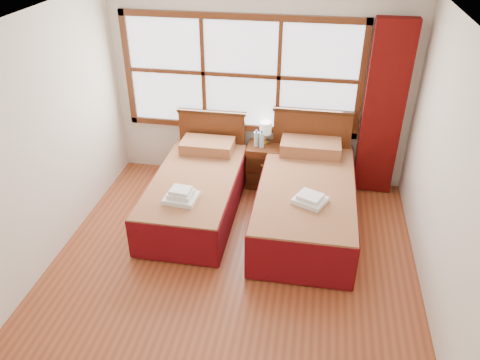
# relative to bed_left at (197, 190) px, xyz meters

# --- Properties ---
(floor) EXTENTS (4.50, 4.50, 0.00)m
(floor) POSITION_rel_bed_left_xyz_m (0.64, -1.20, -0.30)
(floor) COLOR brown
(floor) RESTS_ON ground
(ceiling) EXTENTS (4.50, 4.50, 0.00)m
(ceiling) POSITION_rel_bed_left_xyz_m (0.64, -1.20, 2.30)
(ceiling) COLOR white
(ceiling) RESTS_ON wall_back
(wall_back) EXTENTS (4.00, 0.00, 4.00)m
(wall_back) POSITION_rel_bed_left_xyz_m (0.64, 1.05, 1.00)
(wall_back) COLOR silver
(wall_back) RESTS_ON floor
(wall_left) EXTENTS (0.00, 4.50, 4.50)m
(wall_left) POSITION_rel_bed_left_xyz_m (-1.36, -1.20, 1.00)
(wall_left) COLOR silver
(wall_left) RESTS_ON floor
(wall_right) EXTENTS (0.00, 4.50, 4.50)m
(wall_right) POSITION_rel_bed_left_xyz_m (2.64, -1.20, 1.00)
(wall_right) COLOR silver
(wall_right) RESTS_ON floor
(window) EXTENTS (3.16, 0.06, 1.56)m
(window) POSITION_rel_bed_left_xyz_m (0.39, 1.01, 1.20)
(window) COLOR white
(window) RESTS_ON wall_back
(curtain) EXTENTS (0.50, 0.16, 2.30)m
(curtain) POSITION_rel_bed_left_xyz_m (2.24, 0.91, 0.87)
(curtain) COLOR #5D0B09
(curtain) RESTS_ON wall_back
(bed_left) EXTENTS (1.03, 2.05, 1.00)m
(bed_left) POSITION_rel_bed_left_xyz_m (0.00, 0.00, 0.00)
(bed_left) COLOR #381C0B
(bed_left) RESTS_ON floor
(bed_right) EXTENTS (1.14, 2.21, 1.11)m
(bed_right) POSITION_rel_bed_left_xyz_m (1.38, -0.00, 0.03)
(bed_right) COLOR #381C0B
(bed_right) RESTS_ON floor
(nightstand) EXTENTS (0.45, 0.45, 0.60)m
(nightstand) POSITION_rel_bed_left_xyz_m (0.76, 0.80, -0.00)
(nightstand) COLOR #552812
(nightstand) RESTS_ON floor
(towels_left) EXTENTS (0.38, 0.34, 0.15)m
(towels_left) POSITION_rel_bed_left_xyz_m (-0.02, -0.57, 0.29)
(towels_left) COLOR white
(towels_left) RESTS_ON bed_left
(towels_right) EXTENTS (0.42, 0.40, 0.10)m
(towels_right) POSITION_rel_bed_left_xyz_m (1.43, -0.46, 0.33)
(towels_right) COLOR white
(towels_right) RESTS_ON bed_right
(lamp) EXTENTS (0.16, 0.16, 0.31)m
(lamp) POSITION_rel_bed_left_xyz_m (0.76, 0.87, 0.52)
(lamp) COLOR gold
(lamp) RESTS_ON nightstand
(bottle_near) EXTENTS (0.06, 0.06, 0.23)m
(bottle_near) POSITION_rel_bed_left_xyz_m (0.65, 0.77, 0.41)
(bottle_near) COLOR silver
(bottle_near) RESTS_ON nightstand
(bottle_far) EXTENTS (0.06, 0.06, 0.24)m
(bottle_far) POSITION_rel_bed_left_xyz_m (0.73, 0.75, 0.41)
(bottle_far) COLOR silver
(bottle_far) RESTS_ON nightstand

